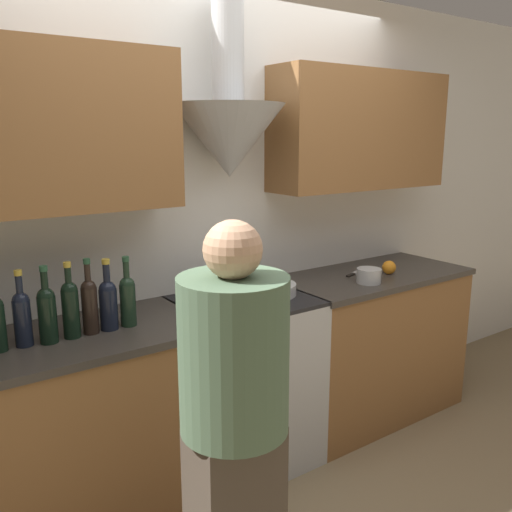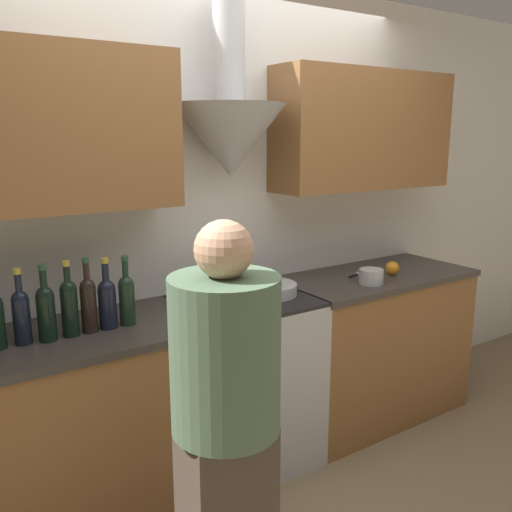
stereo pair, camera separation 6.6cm
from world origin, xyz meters
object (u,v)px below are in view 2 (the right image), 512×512
saucepan (371,276)px  wine_bottle_5 (46,310)px  stove_range (246,381)px  wine_bottle_6 (69,305)px  person_foreground_left (226,433)px  mixing_bowl (270,289)px  wine_bottle_4 (21,314)px  wine_bottle_7 (88,302)px  wine_bottle_9 (127,297)px  orange_fruit (392,268)px  wine_bottle_8 (107,301)px  stock_pot (223,294)px

saucepan → wine_bottle_5: bearing=176.2°
stove_range → wine_bottle_6: 1.09m
person_foreground_left → wine_bottle_6: bearing=104.5°
person_foreground_left → stove_range: bearing=54.3°
wine_bottle_6 → wine_bottle_5: bearing=-177.6°
mixing_bowl → saucepan: (0.61, -0.15, 0.01)m
wine_bottle_4 → wine_bottle_7: 0.27m
saucepan → wine_bottle_9: bearing=175.0°
wine_bottle_5 → wine_bottle_4: bearing=166.4°
wine_bottle_6 → mixing_bowl: size_ratio=1.12×
wine_bottle_7 → wine_bottle_9: bearing=-0.1°
stove_range → saucepan: bearing=-11.3°
orange_fruit → person_foreground_left: bearing=-153.2°
mixing_bowl → stove_range: bearing=177.7°
orange_fruit → wine_bottle_5: bearing=178.7°
wine_bottle_7 → wine_bottle_8: size_ratio=1.04×
wine_bottle_9 → saucepan: bearing=-5.0°
orange_fruit → wine_bottle_7: bearing=178.3°
stove_range → orange_fruit: (1.02, -0.08, 0.51)m
person_foreground_left → wine_bottle_8: bearing=94.4°
wine_bottle_5 → wine_bottle_9: (0.35, 0.01, -0.00)m
wine_bottle_6 → wine_bottle_7: bearing=1.8°
stove_range → orange_fruit: 1.14m
mixing_bowl → person_foreground_left: (-0.82, -0.93, -0.12)m
mixing_bowl → saucepan: 0.63m
wine_bottle_5 → wine_bottle_6: bearing=2.4°
stove_range → stock_pot: 0.55m
wine_bottle_4 → wine_bottle_6: (0.19, -0.02, 0.01)m
stove_range → stock_pot: stock_pot is taller
wine_bottle_7 → orange_fruit: 1.85m
wine_bottle_9 → wine_bottle_6: bearing=-179.5°
stove_range → wine_bottle_8: (-0.74, -0.03, 0.59)m
wine_bottle_5 → saucepan: wine_bottle_5 is taller
wine_bottle_4 → wine_bottle_6: bearing=-5.5°
saucepan → person_foreground_left: bearing=-151.4°
wine_bottle_8 → wine_bottle_9: (0.09, -0.00, 0.00)m
stove_range → person_foreground_left: (-0.67, -0.93, 0.37)m
wine_bottle_5 → orange_fruit: wine_bottle_5 is taller
stove_range → saucepan: size_ratio=6.62×
orange_fruit → mixing_bowl: bearing=175.0°
wine_bottle_7 → stock_pot: (0.67, -0.00, -0.07)m
wine_bottle_6 → person_foreground_left: size_ratio=0.21×
saucepan → person_foreground_left: (-1.44, -0.78, -0.14)m
wine_bottle_4 → orange_fruit: wine_bottle_4 is taller
wine_bottle_5 → wine_bottle_7: wine_bottle_7 is taller
saucepan → person_foreground_left: size_ratio=0.09×
stove_range → wine_bottle_9: size_ratio=2.93×
orange_fruit → wine_bottle_8: bearing=178.2°
wine_bottle_7 → mixing_bowl: (0.98, 0.02, -0.10)m
mixing_bowl → orange_fruit: orange_fruit is taller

